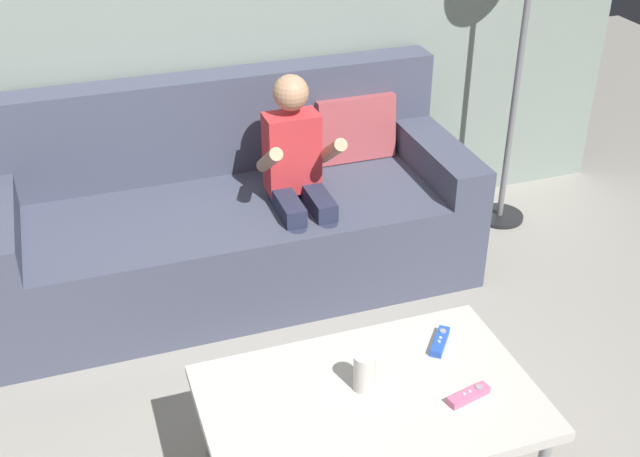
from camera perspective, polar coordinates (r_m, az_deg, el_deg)
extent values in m
cube|color=#474C60|center=(3.53, -6.14, -0.95)|extent=(2.06, 0.80, 0.41)
cube|color=#474C60|center=(3.61, -7.72, 7.41)|extent=(2.06, 0.16, 0.45)
cube|color=#474C60|center=(3.68, 8.05, 5.30)|extent=(0.18, 0.80, 0.15)
cube|color=#B24C51|center=(3.74, 2.40, 7.22)|extent=(0.37, 0.15, 0.31)
cylinder|color=#282D47|center=(3.31, -1.55, -3.13)|extent=(0.07, 0.07, 0.41)
cylinder|color=#282D47|center=(3.35, 0.60, -2.72)|extent=(0.07, 0.07, 0.41)
cube|color=#282D47|center=(3.30, -2.33, 1.62)|extent=(0.08, 0.28, 0.08)
cube|color=#282D47|center=(3.34, -0.17, 1.98)|extent=(0.08, 0.28, 0.08)
cube|color=red|center=(3.36, -2.01, 5.43)|extent=(0.22, 0.13, 0.34)
cylinder|color=tan|center=(3.20, -3.62, 4.87)|extent=(0.05, 0.25, 0.19)
cylinder|color=tan|center=(3.27, 0.83, 5.53)|extent=(0.05, 0.25, 0.19)
sphere|color=tan|center=(3.25, -2.09, 9.62)|extent=(0.15, 0.15, 0.15)
cube|color=beige|center=(2.44, 3.59, -12.17)|extent=(0.99, 0.64, 0.04)
cylinder|color=gray|center=(2.68, -7.89, -13.70)|extent=(0.04, 0.04, 0.38)
cylinder|color=gray|center=(2.91, 9.70, -9.65)|extent=(0.04, 0.04, 0.38)
cube|color=blue|center=(2.63, 8.52, -7.94)|extent=(0.11, 0.13, 0.02)
cylinder|color=#99999E|center=(2.65, 8.72, -7.21)|extent=(0.02, 0.02, 0.00)
cylinder|color=silver|center=(2.63, 8.56, -7.67)|extent=(0.01, 0.01, 0.00)
cylinder|color=silver|center=(2.61, 8.46, -7.94)|extent=(0.01, 0.01, 0.00)
cube|color=pink|center=(2.45, 10.50, -11.57)|extent=(0.14, 0.07, 0.02)
cylinder|color=#99999E|center=(2.46, 11.21, -10.98)|extent=(0.02, 0.02, 0.00)
cylinder|color=silver|center=(2.45, 10.59, -11.31)|extent=(0.01, 0.01, 0.00)
cylinder|color=silver|center=(2.43, 10.22, -11.50)|extent=(0.01, 0.01, 0.00)
cylinder|color=silver|center=(2.42, 3.16, -10.14)|extent=(0.07, 0.07, 0.12)
cylinder|color=black|center=(4.20, 12.61, 0.88)|extent=(0.24, 0.24, 0.02)
cylinder|color=slate|center=(3.90, 13.84, 10.28)|extent=(0.03, 0.03, 1.45)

